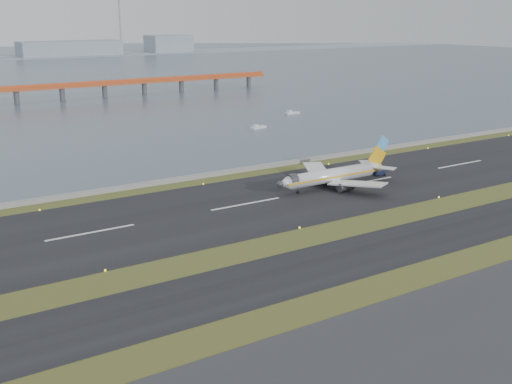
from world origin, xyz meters
The scene contains 9 objects.
ground centered at (0.00, 0.00, 0.00)m, with size 1000.00×1000.00×0.00m, color #394A1A.
taxiway_strip centered at (0.00, -12.00, 0.05)m, with size 1000.00×18.00×0.10m, color black.
runway_strip centered at (0.00, 30.00, 0.05)m, with size 1000.00×45.00×0.10m, color black.
seawall centered at (0.00, 60.00, 0.50)m, with size 1000.00×2.50×1.00m, color gray.
red_pier centered at (20.00, 250.00, 7.28)m, with size 260.00×5.00×10.20m.
airliner centered at (29.14, 30.60, 3.46)m, with size 38.52×32.89×12.80m.
pushback_tug centered at (48.38, 33.22, 1.03)m, with size 3.59×2.48×2.12m.
workboat_near centered at (61.71, 119.24, 0.60)m, with size 8.12×4.35×1.88m.
workboat_far centered at (96.77, 143.54, 0.60)m, with size 7.99×3.08×1.90m.
Camera 1 is at (-81.64, -100.62, 46.46)m, focal length 45.00 mm.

